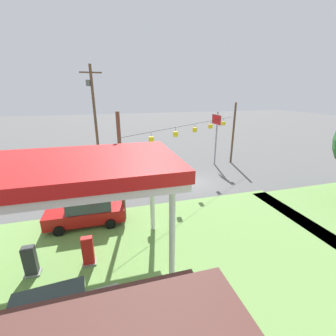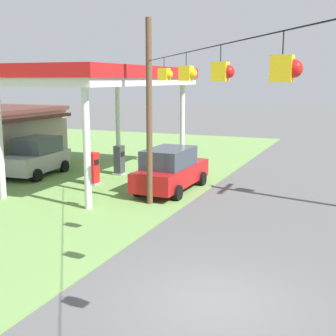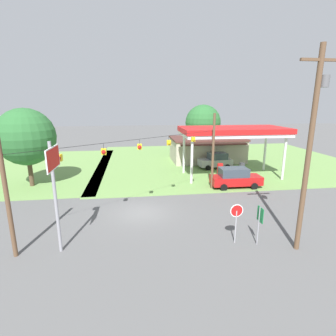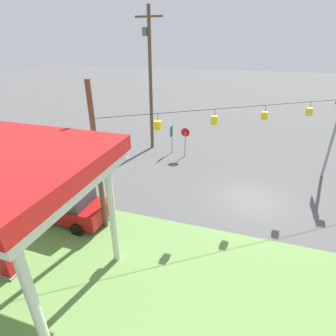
{
  "view_description": "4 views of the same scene",
  "coord_description": "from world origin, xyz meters",
  "px_view_note": "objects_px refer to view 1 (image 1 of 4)",
  "views": [
    {
      "loc": [
        8.01,
        19.27,
        8.47
      ],
      "look_at": [
        3.74,
        4.13,
        3.18
      ],
      "focal_mm": 24.0,
      "sensor_mm": 36.0,
      "label": 1
    },
    {
      "loc": [
        -9.69,
        -2.85,
        5.06
      ],
      "look_at": [
        5.56,
        3.52,
        1.91
      ],
      "focal_mm": 50.0,
      "sensor_mm": 36.0,
      "label": 2
    },
    {
      "loc": [
        -0.47,
        -19.06,
        8.36
      ],
      "look_at": [
        2.53,
        3.16,
        2.73
      ],
      "focal_mm": 28.0,
      "sensor_mm": 36.0,
      "label": 3
    },
    {
      "loc": [
        0.74,
        14.52,
        8.77
      ],
      "look_at": [
        5.12,
        0.7,
        1.71
      ],
      "focal_mm": 28.0,
      "sensor_mm": 36.0,
      "label": 4
    }
  ],
  "objects_px": {
    "stop_sign_roadside": "(130,155)",
    "route_sign": "(118,156)",
    "car_at_pumps_front": "(87,211)",
    "utility_pole_main": "(95,115)",
    "stop_sign_overhead": "(216,127)",
    "gas_station_canopy": "(45,173)",
    "fuel_pump_near": "(88,252)",
    "car_at_pumps_rear": "(57,326)",
    "fuel_pump_far": "(30,262)"
  },
  "relations": [
    {
      "from": "stop_sign_roadside",
      "to": "route_sign",
      "type": "relative_size",
      "value": 1.04
    },
    {
      "from": "car_at_pumps_front",
      "to": "utility_pole_main",
      "type": "relative_size",
      "value": 0.45
    },
    {
      "from": "stop_sign_overhead",
      "to": "stop_sign_roadside",
      "type": "bearing_deg",
      "value": -2.45
    },
    {
      "from": "stop_sign_roadside",
      "to": "route_sign",
      "type": "height_order",
      "value": "stop_sign_roadside"
    },
    {
      "from": "car_at_pumps_front",
      "to": "stop_sign_overhead",
      "type": "xyz_separation_m",
      "value": [
        -14.34,
        -9.89,
        3.58
      ]
    },
    {
      "from": "car_at_pumps_front",
      "to": "stop_sign_overhead",
      "type": "relative_size",
      "value": 0.79
    },
    {
      "from": "gas_station_canopy",
      "to": "fuel_pump_near",
      "type": "distance_m",
      "value": 4.59
    },
    {
      "from": "stop_sign_roadside",
      "to": "car_at_pumps_front",
      "type": "bearing_deg",
      "value": -111.56
    },
    {
      "from": "car_at_pumps_rear",
      "to": "utility_pole_main",
      "type": "height_order",
      "value": "utility_pole_main"
    },
    {
      "from": "stop_sign_overhead",
      "to": "route_sign",
      "type": "bearing_deg",
      "value": -4.13
    },
    {
      "from": "car_at_pumps_front",
      "to": "utility_pole_main",
      "type": "bearing_deg",
      "value": -92.57
    },
    {
      "from": "car_at_pumps_rear",
      "to": "utility_pole_main",
      "type": "xyz_separation_m",
      "value": [
        -1.21,
        -19.39,
        5.2
      ]
    },
    {
      "from": "fuel_pump_far",
      "to": "stop_sign_overhead",
      "type": "relative_size",
      "value": 0.25
    },
    {
      "from": "gas_station_canopy",
      "to": "car_at_pumps_rear",
      "type": "distance_m",
      "value": 5.75
    },
    {
      "from": "car_at_pumps_front",
      "to": "route_sign",
      "type": "height_order",
      "value": "route_sign"
    },
    {
      "from": "gas_station_canopy",
      "to": "route_sign",
      "type": "distance_m",
      "value": 15.56
    },
    {
      "from": "utility_pole_main",
      "to": "car_at_pumps_rear",
      "type": "bearing_deg",
      "value": 86.42
    },
    {
      "from": "stop_sign_overhead",
      "to": "car_at_pumps_rear",
      "type": "bearing_deg",
      "value": 50.17
    },
    {
      "from": "utility_pole_main",
      "to": "fuel_pump_near",
      "type": "bearing_deg",
      "value": 88.32
    },
    {
      "from": "gas_station_canopy",
      "to": "stop_sign_overhead",
      "type": "bearing_deg",
      "value": -138.07
    },
    {
      "from": "stop_sign_roadside",
      "to": "utility_pole_main",
      "type": "relative_size",
      "value": 0.22
    },
    {
      "from": "stop_sign_roadside",
      "to": "stop_sign_overhead",
      "type": "relative_size",
      "value": 0.39
    },
    {
      "from": "car_at_pumps_front",
      "to": "fuel_pump_near",
      "type": "bearing_deg",
      "value": 94.51
    },
    {
      "from": "utility_pole_main",
      "to": "stop_sign_overhead",
      "type": "bearing_deg",
      "value": 173.41
    },
    {
      "from": "route_sign",
      "to": "utility_pole_main",
      "type": "bearing_deg",
      "value": -19.49
    },
    {
      "from": "gas_station_canopy",
      "to": "fuel_pump_far",
      "type": "xyz_separation_m",
      "value": [
        1.32,
        -0.0,
        -4.4
      ]
    },
    {
      "from": "car_at_pumps_front",
      "to": "route_sign",
      "type": "relative_size",
      "value": 2.1
    },
    {
      "from": "stop_sign_overhead",
      "to": "utility_pole_main",
      "type": "bearing_deg",
      "value": -6.59
    },
    {
      "from": "fuel_pump_near",
      "to": "car_at_pumps_rear",
      "type": "height_order",
      "value": "car_at_pumps_rear"
    },
    {
      "from": "car_at_pumps_front",
      "to": "stop_sign_roadside",
      "type": "bearing_deg",
      "value": -110.64
    },
    {
      "from": "fuel_pump_near",
      "to": "stop_sign_overhead",
      "type": "xyz_separation_m",
      "value": [
        -14.1,
        -13.84,
        3.85
      ]
    },
    {
      "from": "gas_station_canopy",
      "to": "car_at_pumps_front",
      "type": "distance_m",
      "value": 5.82
    },
    {
      "from": "fuel_pump_near",
      "to": "stop_sign_overhead",
      "type": "relative_size",
      "value": 0.25
    },
    {
      "from": "car_at_pumps_rear",
      "to": "car_at_pumps_front",
      "type": "bearing_deg",
      "value": 81.88
    },
    {
      "from": "utility_pole_main",
      "to": "stop_sign_roadside",
      "type": "bearing_deg",
      "value": 161.4
    },
    {
      "from": "car_at_pumps_rear",
      "to": "utility_pole_main",
      "type": "relative_size",
      "value": 0.39
    },
    {
      "from": "car_at_pumps_rear",
      "to": "route_sign",
      "type": "distance_m",
      "value": 18.95
    },
    {
      "from": "car_at_pumps_rear",
      "to": "route_sign",
      "type": "height_order",
      "value": "route_sign"
    },
    {
      "from": "stop_sign_roadside",
      "to": "utility_pole_main",
      "type": "bearing_deg",
      "value": 161.4
    },
    {
      "from": "car_at_pumps_rear",
      "to": "route_sign",
      "type": "xyz_separation_m",
      "value": [
        -3.31,
        -18.64,
        0.68
      ]
    },
    {
      "from": "fuel_pump_near",
      "to": "fuel_pump_far",
      "type": "relative_size",
      "value": 1.0
    },
    {
      "from": "stop_sign_roadside",
      "to": "utility_pole_main",
      "type": "distance_m",
      "value": 5.67
    },
    {
      "from": "fuel_pump_near",
      "to": "fuel_pump_far",
      "type": "xyz_separation_m",
      "value": [
        2.63,
        0.0,
        0.0
      ]
    },
    {
      "from": "stop_sign_roadside",
      "to": "gas_station_canopy",
      "type": "bearing_deg",
      "value": -109.83
    },
    {
      "from": "gas_station_canopy",
      "to": "car_at_pumps_front",
      "type": "height_order",
      "value": "gas_station_canopy"
    },
    {
      "from": "car_at_pumps_rear",
      "to": "fuel_pump_near",
      "type": "bearing_deg",
      "value": 74.73
    },
    {
      "from": "gas_station_canopy",
      "to": "route_sign",
      "type": "height_order",
      "value": "gas_station_canopy"
    },
    {
      "from": "fuel_pump_far",
      "to": "car_at_pumps_front",
      "type": "relative_size",
      "value": 0.31
    },
    {
      "from": "stop_sign_overhead",
      "to": "route_sign",
      "type": "height_order",
      "value": "stop_sign_overhead"
    },
    {
      "from": "route_sign",
      "to": "stop_sign_overhead",
      "type": "bearing_deg",
      "value": 175.87
    }
  ]
}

